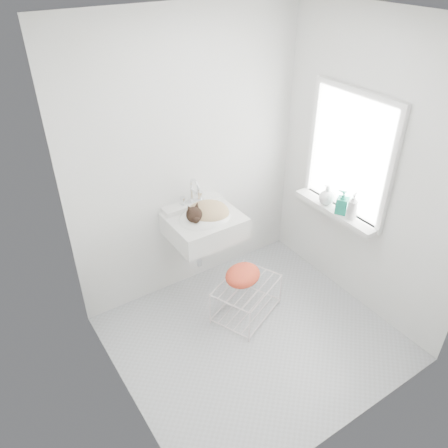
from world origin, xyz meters
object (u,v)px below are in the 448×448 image
bottle_a (350,218)px  bottle_c (326,204)px  sink (204,216)px  cat (206,212)px  bottle_b (341,213)px  wire_rack (246,300)px

bottle_a → bottle_c: (0.00, 0.30, 0.00)m
sink → bottle_a: 1.25m
cat → sink: bearing=137.6°
sink → cat: size_ratio=1.43×
sink → bottle_b: (1.02, -0.61, 0.00)m
cat → bottle_c: (1.01, -0.41, -0.04)m
cat → wire_rack: (0.13, -0.44, -0.74)m
bottle_b → bottle_a: bearing=-90.0°
bottle_c → cat: bearing=157.9°
bottle_a → bottle_b: 0.11m
sink → wire_rack: bearing=-72.2°
cat → bottle_c: size_ratio=2.38×
sink → bottle_c: bearing=-22.7°
cat → bottle_a: bearing=-26.7°
wire_rack → cat: bearing=106.8°
wire_rack → bottle_c: size_ratio=3.11×
sink → wire_rack: size_ratio=1.09×
cat → wire_rack: cat is taller
bottle_c → wire_rack: bearing=-178.3°
bottle_a → bottle_c: bottle_a is taller
sink → cat: bearing=-50.7°
cat → wire_rack: 0.87m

